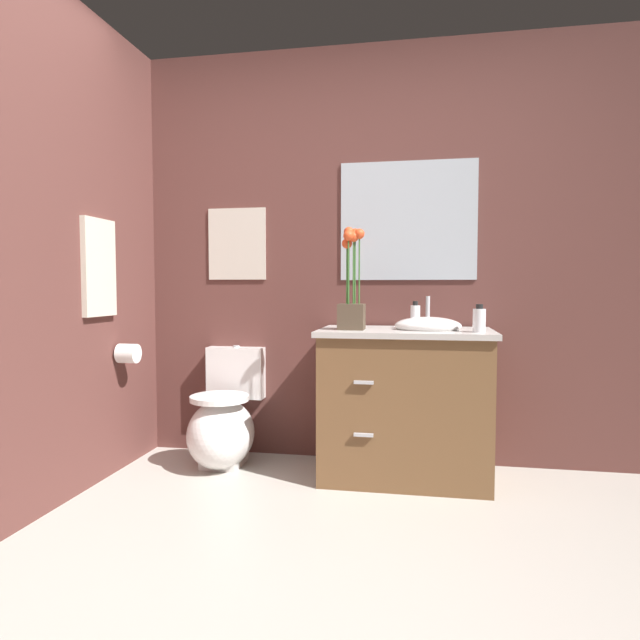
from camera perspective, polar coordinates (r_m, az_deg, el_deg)
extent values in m
plane|color=#B2ADA3|center=(1.99, -3.69, -28.68)|extent=(8.64, 8.64, 0.00)
cube|color=brown|center=(3.39, 6.81, 6.64)|extent=(4.03, 0.05, 2.50)
cube|color=brown|center=(2.77, -28.66, 6.99)|extent=(0.05, 4.82, 2.50)
ellipsoid|color=white|center=(3.36, -10.14, -11.45)|extent=(0.38, 0.48, 0.40)
cube|color=white|center=(3.43, -9.82, -13.02)|extent=(0.22, 0.26, 0.18)
cube|color=white|center=(3.55, -8.57, -5.33)|extent=(0.36, 0.13, 0.32)
cylinder|color=white|center=(3.29, -10.30, -7.91)|extent=(0.34, 0.34, 0.03)
cylinder|color=#B7B7BC|center=(3.53, -8.59, -2.76)|extent=(0.04, 0.04, 0.02)
cube|color=brown|center=(3.13, 8.71, -8.80)|extent=(0.90, 0.52, 0.80)
cube|color=#BCB7B2|center=(3.07, 8.78, -1.24)|extent=(0.94, 0.56, 0.03)
ellipsoid|color=white|center=(3.06, 11.03, -0.61)|extent=(0.36, 0.26, 0.10)
cylinder|color=#B7B7BC|center=(3.22, 11.02, 0.83)|extent=(0.02, 0.02, 0.18)
cube|color=#B7B7BC|center=(2.84, 4.52, -6.42)|extent=(0.10, 0.02, 0.02)
cube|color=#B7B7BC|center=(2.90, 4.49, -11.70)|extent=(0.10, 0.02, 0.02)
cube|color=#4C3D2D|center=(3.02, 3.26, 0.34)|extent=(0.14, 0.14, 0.14)
cylinder|color=#386B2D|center=(3.00, 4.06, 5.25)|extent=(0.01, 0.01, 0.38)
sphere|color=#EA4C23|center=(3.01, 4.07, 8.83)|extent=(0.06, 0.06, 0.06)
cylinder|color=#386B2D|center=(3.05, 3.62, 5.28)|extent=(0.01, 0.01, 0.38)
sphere|color=#EA4C23|center=(3.06, 3.63, 8.86)|extent=(0.06, 0.06, 0.06)
cylinder|color=#386B2D|center=(3.04, 2.98, 5.36)|extent=(0.01, 0.01, 0.39)
sphere|color=#EA4C23|center=(3.06, 2.99, 9.02)|extent=(0.06, 0.06, 0.06)
cylinder|color=#386B2D|center=(3.02, 2.78, 4.77)|extent=(0.01, 0.01, 0.33)
sphere|color=#EA4C23|center=(3.03, 2.79, 7.86)|extent=(0.06, 0.06, 0.06)
cylinder|color=#386B2D|center=(2.99, 2.93, 5.16)|extent=(0.01, 0.01, 0.37)
sphere|color=#EA4C23|center=(3.00, 2.94, 8.65)|extent=(0.06, 0.06, 0.06)
cylinder|color=#386B2D|center=(3.00, 3.46, 5.11)|extent=(0.01, 0.01, 0.36)
sphere|color=#EA4C23|center=(3.01, 3.47, 8.54)|extent=(0.06, 0.06, 0.06)
cylinder|color=white|center=(3.13, 9.76, 0.31)|extent=(0.05, 0.05, 0.13)
cylinder|color=black|center=(3.13, 9.78, 1.71)|extent=(0.03, 0.03, 0.02)
cylinder|color=white|center=(2.95, 16.05, -0.06)|extent=(0.07, 0.07, 0.12)
cylinder|color=black|center=(2.94, 16.08, 1.34)|extent=(0.04, 0.04, 0.02)
cube|color=beige|center=(3.55, -8.53, 7.73)|extent=(0.37, 0.01, 0.45)
cube|color=#B2BCC6|center=(3.37, 9.03, 10.05)|extent=(0.80, 0.01, 0.70)
cube|color=beige|center=(3.19, -21.76, 5.03)|extent=(0.03, 0.28, 0.52)
cylinder|color=white|center=(3.34, -19.12, -3.27)|extent=(0.11, 0.11, 0.11)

